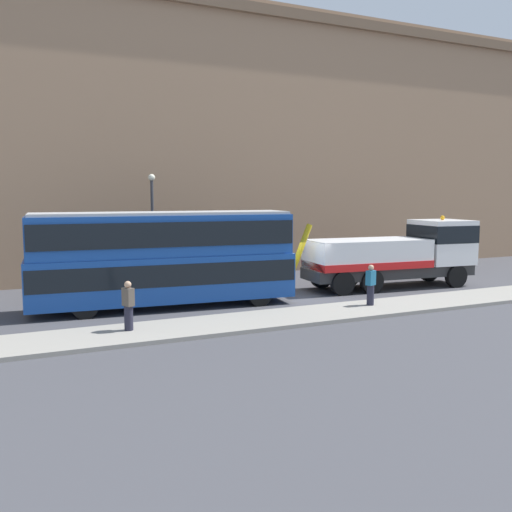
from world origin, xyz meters
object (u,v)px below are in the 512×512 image
at_px(recovery_tow_truck, 398,253).
at_px(street_lamp, 152,219).
at_px(double_decker_bus, 164,255).
at_px(pedestrian_bystander, 371,285).
at_px(pedestrian_onlooker, 128,306).

height_order(recovery_tow_truck, street_lamp, street_lamp).
bearing_deg(recovery_tow_truck, double_decker_bus, -175.24).
bearing_deg(street_lamp, double_decker_bus, -100.08).
xyz_separation_m(pedestrian_bystander, street_lamp, (-6.72, 9.84, 2.49)).
xyz_separation_m(pedestrian_onlooker, pedestrian_bystander, (10.15, 0.05, 0.00)).
relative_size(recovery_tow_truck, street_lamp, 1.75).
bearing_deg(pedestrian_bystander, double_decker_bus, 43.92).
xyz_separation_m(double_decker_bus, pedestrian_bystander, (7.78, -3.87, -1.25)).
distance_m(pedestrian_onlooker, street_lamp, 10.76).
bearing_deg(pedestrian_bystander, pedestrian_onlooker, 70.65).
bearing_deg(double_decker_bus, pedestrian_onlooker, -116.15).
relative_size(recovery_tow_truck, pedestrian_onlooker, 5.98).
relative_size(recovery_tow_truck, double_decker_bus, 0.91).
distance_m(recovery_tow_truck, double_decker_bus, 12.30).
height_order(double_decker_bus, street_lamp, street_lamp).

